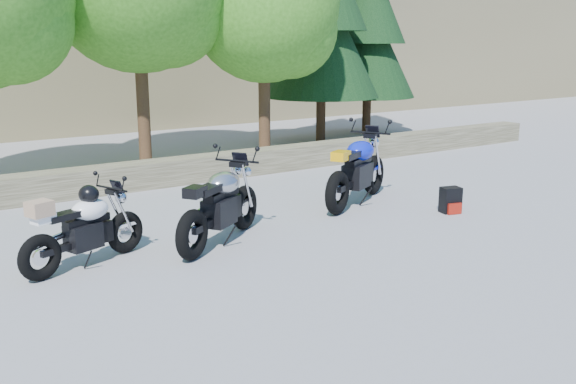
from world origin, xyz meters
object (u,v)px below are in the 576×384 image
at_px(blue_bike, 357,171).
at_px(silver_bike, 220,206).
at_px(backpack, 451,200).
at_px(white_bike, 83,227).

bearing_deg(blue_bike, silver_bike, 164.86).
distance_m(silver_bike, backpack, 3.97).
bearing_deg(backpack, blue_bike, 137.68).
bearing_deg(blue_bike, backpack, -84.37).
height_order(silver_bike, blue_bike, blue_bike).
bearing_deg(backpack, white_bike, -173.40).
xyz_separation_m(silver_bike, white_bike, (-1.85, 0.12, -0.03)).
bearing_deg(blue_bike, white_bike, 158.80).
bearing_deg(white_bike, blue_bike, -13.74).
distance_m(white_bike, blue_bike, 4.90).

